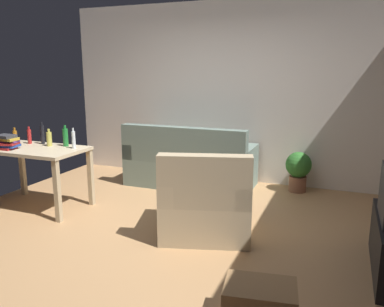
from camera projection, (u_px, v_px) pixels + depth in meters
The scene contains 14 objects.
ground_plane at pixel (167, 230), 4.23m from camera, with size 5.20×4.40×0.02m, color tan.
wall_rear at pixel (227, 93), 5.93m from camera, with size 5.20×0.10×2.70m, color silver.
couch at pixel (189, 166), 5.74m from camera, with size 1.85×0.84×0.92m.
desk at pixel (36, 157), 4.78m from camera, with size 1.20×0.70×0.76m.
potted_plant at pixel (298, 169), 5.46m from camera, with size 0.36×0.36×0.57m.
armchair at pixel (206, 205), 4.03m from camera, with size 1.10×1.06×0.92m.
storage_box at pixel (260, 306), 2.61m from camera, with size 0.48×0.34×0.30m, color olive.
bottle_amber at pixel (15, 137), 5.00m from camera, with size 0.05×0.05×0.21m.
bottle_red at pixel (29, 136), 5.00m from camera, with size 0.05×0.05×0.22m.
bottle_dark at pixel (42, 134), 4.98m from camera, with size 0.05×0.05×0.29m.
bottle_squat at pixel (49, 139), 4.85m from camera, with size 0.07×0.07×0.22m.
bottle_green at pixel (65, 137), 4.84m from camera, with size 0.06×0.06×0.26m.
bottle_clear at pixel (74, 139), 4.70m from camera, with size 0.04×0.04×0.25m.
book_stack at pixel (7, 142), 4.66m from camera, with size 0.29×0.24×0.18m.
Camera 1 is at (1.72, -3.57, 1.71)m, focal length 36.33 mm.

